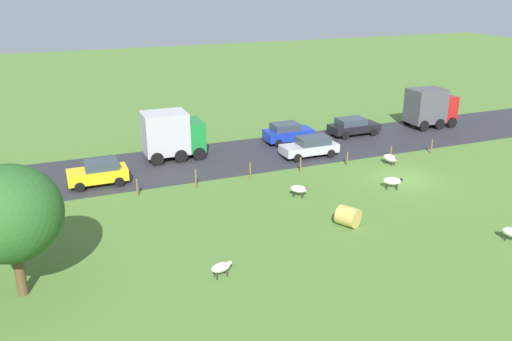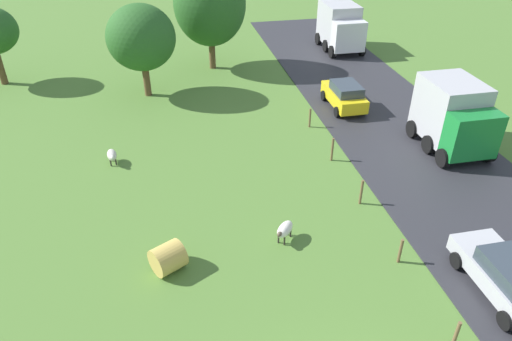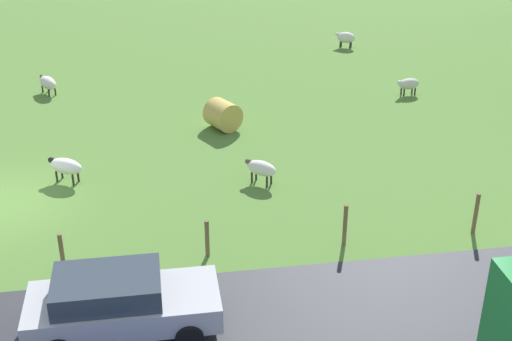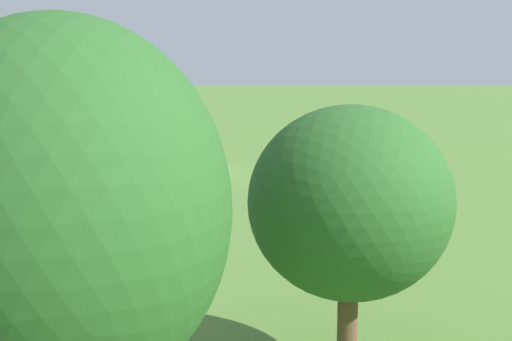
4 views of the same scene
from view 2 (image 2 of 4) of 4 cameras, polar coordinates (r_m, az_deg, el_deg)
sheep_4 at (r=24.98m, az=-17.10°, el=1.80°), size 0.60×1.10×0.72m
sheep_5 at (r=19.02m, az=3.50°, el=-7.17°), size 1.05×1.11×0.79m
hay_bale_0 at (r=18.04m, az=-10.64°, el=-10.39°), size 1.51×1.51×1.11m
tree_0 at (r=31.34m, az=-13.79°, el=15.38°), size 4.32×4.32×5.93m
tree_2 at (r=35.38m, az=-5.65°, el=19.46°), size 5.13×5.13×7.65m
fence_post_2 at (r=16.70m, az=23.15°, el=-17.78°), size 0.12×0.12×1.05m
fence_post_3 at (r=18.84m, az=17.12°, el=-9.32°), size 0.12×0.12×1.11m
fence_post_4 at (r=21.43m, az=12.67°, el=-2.58°), size 0.12×0.12×1.25m
fence_post_5 at (r=24.37m, az=9.25°, el=2.53°), size 0.12×0.12×1.28m
fence_post_6 at (r=27.57m, az=6.56°, el=6.36°), size 0.12×0.12×1.16m
truck_0 at (r=26.66m, az=22.86°, el=6.18°), size 2.89×4.45×3.59m
truck_1 at (r=40.63m, az=10.20°, el=16.87°), size 2.81×4.84×3.61m
car_1 at (r=18.79m, az=28.29°, el=-11.29°), size 2.03×4.38×1.52m
car_2 at (r=30.07m, az=10.70°, el=9.01°), size 1.94×3.85×1.65m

